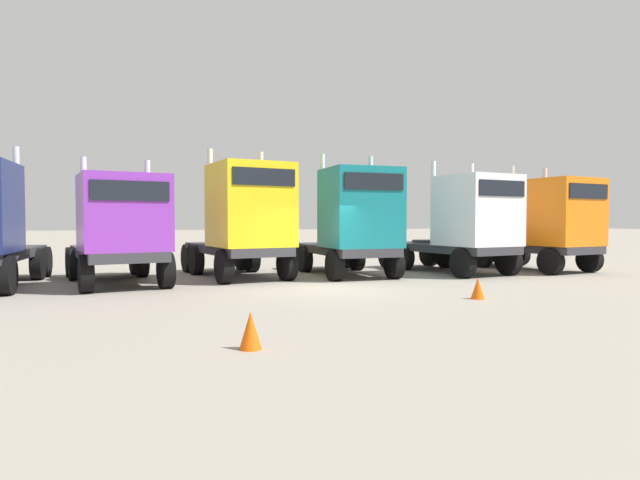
{
  "coord_description": "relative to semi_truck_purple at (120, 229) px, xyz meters",
  "views": [
    {
      "loc": [
        -4.92,
        -15.11,
        2.03
      ],
      "look_at": [
        0.92,
        4.08,
        1.29
      ],
      "focal_mm": 30.35,
      "sensor_mm": 36.0,
      "label": 1
    }
  ],
  "objects": [
    {
      "name": "ground",
      "position": [
        5.96,
        -2.48,
        -1.76
      ],
      "size": [
        200.0,
        200.0,
        0.0
      ],
      "primitive_type": "plane",
      "color": "gray"
    },
    {
      "name": "semi_truck_orange",
      "position": [
        15.91,
        0.3,
        0.15
      ],
      "size": [
        3.54,
        6.15,
        4.22
      ],
      "rotation": [
        0.0,
        0.0,
        -1.39
      ],
      "color": "#333338",
      "rests_on": "ground"
    },
    {
      "name": "traffic_cone_near",
      "position": [
        2.45,
        -9.2,
        -1.46
      ],
      "size": [
        0.36,
        0.36,
        0.6
      ],
      "primitive_type": "cone",
      "color": "#F2590C",
      "rests_on": "ground"
    },
    {
      "name": "semi_truck_teal",
      "position": [
        7.81,
        0.47,
        0.21
      ],
      "size": [
        2.75,
        5.78,
        4.42
      ],
      "rotation": [
        0.0,
        0.0,
        -1.53
      ],
      "color": "#333338",
      "rests_on": "ground"
    },
    {
      "name": "semi_truck_white",
      "position": [
        12.2,
        0.22,
        0.15
      ],
      "size": [
        3.52,
        6.17,
        4.26
      ],
      "rotation": [
        0.0,
        0.0,
        -1.39
      ],
      "color": "#333338",
      "rests_on": "ground"
    },
    {
      "name": "semi_truck_purple",
      "position": [
        0.0,
        0.0,
        0.0
      ],
      "size": [
        3.72,
        6.39,
        3.97
      ],
      "rotation": [
        0.0,
        0.0,
        -1.36
      ],
      "color": "#333338",
      "rests_on": "ground"
    },
    {
      "name": "traffic_cone_mid",
      "position": [
        8.97,
        -5.51,
        -1.49
      ],
      "size": [
        0.36,
        0.36,
        0.55
      ],
      "primitive_type": "cone",
      "color": "#F2590C",
      "rests_on": "ground"
    },
    {
      "name": "semi_truck_yellow",
      "position": [
        3.99,
        0.92,
        0.3
      ],
      "size": [
        3.57,
        6.08,
        4.52
      ],
      "rotation": [
        0.0,
        0.0,
        -1.38
      ],
      "color": "#333338",
      "rests_on": "ground"
    }
  ]
}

